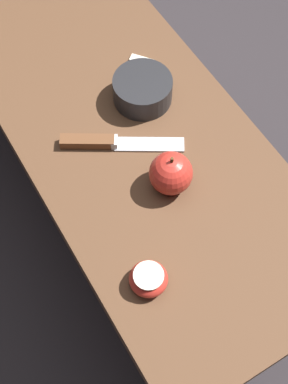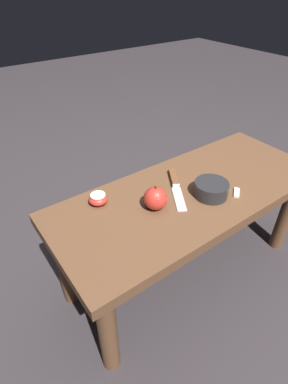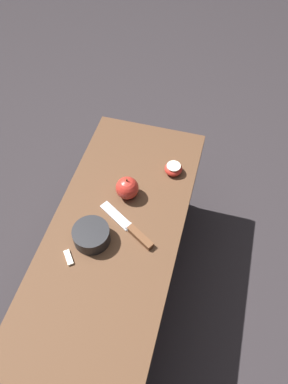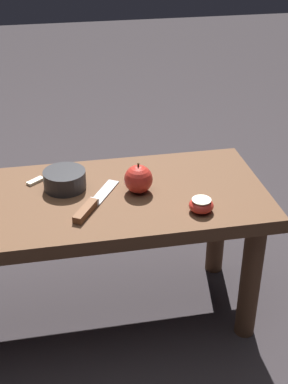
{
  "view_description": "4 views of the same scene",
  "coord_description": "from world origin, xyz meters",
  "views": [
    {
      "loc": [
        0.56,
        -0.29,
        1.29
      ],
      "look_at": [
        0.17,
        -0.06,
        0.47
      ],
      "focal_mm": 50.0,
      "sensor_mm": 36.0,
      "label": 1
    },
    {
      "loc": [
        0.65,
        0.6,
        1.08
      ],
      "look_at": [
        0.17,
        -0.06,
        0.47
      ],
      "focal_mm": 28.0,
      "sensor_mm": 36.0,
      "label": 2
    },
    {
      "loc": [
        -0.55,
        -0.26,
        1.5
      ],
      "look_at": [
        0.17,
        -0.06,
        0.47
      ],
      "focal_mm": 35.0,
      "sensor_mm": 36.0,
      "label": 3
    },
    {
      "loc": [
        -0.06,
        -1.26,
        1.19
      ],
      "look_at": [
        0.17,
        -0.06,
        0.47
      ],
      "focal_mm": 50.0,
      "sensor_mm": 36.0,
      "label": 4
    }
  ],
  "objects": [
    {
      "name": "wooden_bench",
      "position": [
        0.0,
        0.0,
        0.36
      ],
      "size": [
        1.04,
        0.43,
        0.44
      ],
      "color": "brown",
      "rests_on": "ground_plane"
    },
    {
      "name": "bowl",
      "position": [
        -0.03,
        0.06,
        0.46
      ],
      "size": [
        0.12,
        0.12,
        0.05
      ],
      "color": "#232326",
      "rests_on": "wooden_bench"
    },
    {
      "name": "apple_whole",
      "position": [
        0.17,
        0.0,
        0.48
      ],
      "size": [
        0.08,
        0.08,
        0.09
      ],
      "color": "red",
      "rests_on": "wooden_bench"
    },
    {
      "name": "knife",
      "position": [
        0.03,
        -0.06,
        0.44
      ],
      "size": [
        0.15,
        0.22,
        0.02
      ],
      "rotation": [
        0.0,
        0.0,
        1.02
      ],
      "color": "#B7BABF",
      "rests_on": "wooden_bench"
    },
    {
      "name": "apple_slice_near_knife",
      "position": [
        -0.11,
        0.11,
        0.44
      ],
      "size": [
        0.05,
        0.05,
        0.01
      ],
      "color": "silver",
      "rests_on": "wooden_bench"
    },
    {
      "name": "apple_cut",
      "position": [
        0.31,
        -0.13,
        0.45
      ],
      "size": [
        0.07,
        0.07,
        0.04
      ],
      "color": "red",
      "rests_on": "wooden_bench"
    },
    {
      "name": "ground_plane",
      "position": [
        0.0,
        0.0,
        0.0
      ],
      "size": [
        8.0,
        8.0,
        0.0
      ],
      "primitive_type": "plane",
      "color": "#2D282B"
    }
  ]
}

